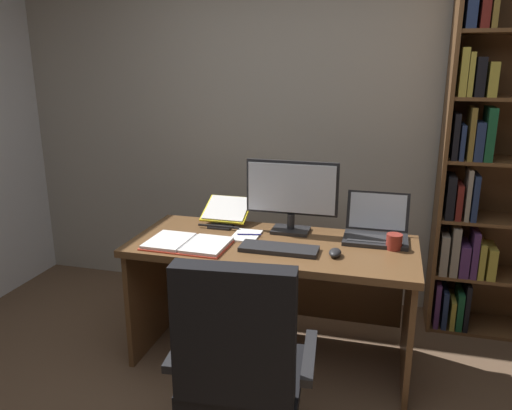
{
  "coord_description": "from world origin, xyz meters",
  "views": [
    {
      "loc": [
        0.49,
        -1.62,
        1.71
      ],
      "look_at": [
        -0.19,
        0.91,
        0.96
      ],
      "focal_mm": 35.15,
      "sensor_mm": 36.0,
      "label": 1
    }
  ],
  "objects": [
    {
      "name": "wall_back",
      "position": [
        0.0,
        1.92,
        1.28
      ],
      "size": [
        5.13,
        0.12,
        2.56
      ],
      "primitive_type": "cube",
      "color": "#B2ADA3",
      "rests_on": "ground"
    },
    {
      "name": "desk",
      "position": [
        -0.11,
        1.03,
        0.53
      ],
      "size": [
        1.59,
        0.68,
        0.73
      ],
      "color": "brown",
      "rests_on": "ground"
    },
    {
      "name": "bookshelf",
      "position": [
        1.12,
        1.68,
        1.08
      ],
      "size": [
        0.83,
        0.33,
        2.26
      ],
      "color": "brown",
      "rests_on": "ground"
    },
    {
      "name": "office_chair",
      "position": [
        -0.05,
        0.12,
        0.42
      ],
      "size": [
        0.64,
        0.6,
        0.99
      ],
      "rotation": [
        0.0,
        0.0,
        0.1
      ],
      "color": "#232326",
      "rests_on": "ground"
    },
    {
      "name": "monitor",
      "position": [
        -0.05,
        1.17,
        0.95
      ],
      "size": [
        0.55,
        0.16,
        0.43
      ],
      "color": "#232326",
      "rests_on": "desk"
    },
    {
      "name": "laptop",
      "position": [
        0.45,
        1.18,
        0.78
      ],
      "size": [
        0.36,
        0.3,
        0.25
      ],
      "color": "#232326",
      "rests_on": "desk"
    },
    {
      "name": "keyboard",
      "position": [
        -0.05,
        0.84,
        0.74
      ],
      "size": [
        0.42,
        0.15,
        0.02
      ],
      "primitive_type": "cube",
      "color": "#232326",
      "rests_on": "desk"
    },
    {
      "name": "computer_mouse",
      "position": [
        0.25,
        0.84,
        0.75
      ],
      "size": [
        0.06,
        0.1,
        0.04
      ],
      "primitive_type": "ellipsoid",
      "color": "#232326",
      "rests_on": "desk"
    },
    {
      "name": "reading_stand_with_book",
      "position": [
        -0.48,
        1.25,
        0.8
      ],
      "size": [
        0.29,
        0.3,
        0.14
      ],
      "color": "#232326",
      "rests_on": "desk"
    },
    {
      "name": "open_binder",
      "position": [
        -0.55,
        0.79,
        0.74
      ],
      "size": [
        0.47,
        0.31,
        0.02
      ],
      "rotation": [
        0.0,
        0.0,
        -0.03
      ],
      "color": "#DB422D",
      "rests_on": "desk"
    },
    {
      "name": "notepad",
      "position": [
        -0.28,
        1.02,
        0.74
      ],
      "size": [
        0.15,
        0.21,
        0.01
      ],
      "primitive_type": "cube",
      "rotation": [
        0.0,
        0.0,
        -0.0
      ],
      "color": "white",
      "rests_on": "desk"
    },
    {
      "name": "pen",
      "position": [
        -0.26,
        1.02,
        0.75
      ],
      "size": [
        0.14,
        0.04,
        0.01
      ],
      "primitive_type": "cylinder",
      "rotation": [
        0.0,
        1.57,
        0.21
      ],
      "color": "navy",
      "rests_on": "notepad"
    },
    {
      "name": "coffee_mug",
      "position": [
        0.55,
        1.03,
        0.77
      ],
      "size": [
        0.09,
        0.09,
        0.09
      ],
      "primitive_type": "cylinder",
      "color": "maroon",
      "rests_on": "desk"
    }
  ]
}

